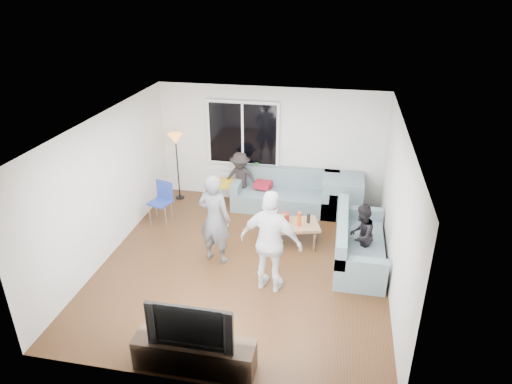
% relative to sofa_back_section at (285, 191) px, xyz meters
% --- Properties ---
extents(floor, '(5.00, 5.50, 0.04)m').
position_rel_sofa_back_section_xyz_m(floor, '(-0.43, -2.27, -0.45)').
color(floor, '#56351C').
rests_on(floor, ground).
extents(ceiling, '(5.00, 5.50, 0.04)m').
position_rel_sofa_back_section_xyz_m(ceiling, '(-0.43, -2.27, 2.20)').
color(ceiling, white).
rests_on(ceiling, ground).
extents(wall_back, '(5.00, 0.04, 2.60)m').
position_rel_sofa_back_section_xyz_m(wall_back, '(-0.43, 0.50, 0.88)').
color(wall_back, silver).
rests_on(wall_back, ground).
extents(wall_front, '(5.00, 0.04, 2.60)m').
position_rel_sofa_back_section_xyz_m(wall_front, '(-0.43, -5.04, 0.88)').
color(wall_front, silver).
rests_on(wall_front, ground).
extents(wall_left, '(0.04, 5.50, 2.60)m').
position_rel_sofa_back_section_xyz_m(wall_left, '(-2.95, -2.27, 0.88)').
color(wall_left, silver).
rests_on(wall_left, ground).
extents(wall_right, '(0.04, 5.50, 2.60)m').
position_rel_sofa_back_section_xyz_m(wall_right, '(2.09, -2.27, 0.88)').
color(wall_right, silver).
rests_on(wall_right, ground).
extents(window_frame, '(1.62, 0.06, 1.47)m').
position_rel_sofa_back_section_xyz_m(window_frame, '(-1.03, 0.42, 1.12)').
color(window_frame, white).
rests_on(window_frame, wall_back).
extents(window_glass, '(1.50, 0.02, 1.35)m').
position_rel_sofa_back_section_xyz_m(window_glass, '(-1.03, 0.38, 1.12)').
color(window_glass, black).
rests_on(window_glass, window_frame).
extents(window_mullion, '(0.05, 0.03, 1.35)m').
position_rel_sofa_back_section_xyz_m(window_mullion, '(-1.03, 0.37, 1.12)').
color(window_mullion, white).
rests_on(window_mullion, window_frame).
extents(radiator, '(1.30, 0.12, 0.62)m').
position_rel_sofa_back_section_xyz_m(radiator, '(-1.03, 0.38, -0.11)').
color(radiator, silver).
rests_on(radiator, floor).
extents(potted_plant, '(0.18, 0.15, 0.32)m').
position_rel_sofa_back_section_xyz_m(potted_plant, '(-0.74, 0.35, 0.35)').
color(potted_plant, '#29672C').
rests_on(potted_plant, radiator).
extents(vase, '(0.21, 0.21, 0.17)m').
position_rel_sofa_back_section_xyz_m(vase, '(-1.15, 0.35, 0.28)').
color(vase, white).
rests_on(vase, radiator).
extents(sofa_back_section, '(2.30, 0.85, 0.85)m').
position_rel_sofa_back_section_xyz_m(sofa_back_section, '(0.00, 0.00, 0.00)').
color(sofa_back_section, slate).
rests_on(sofa_back_section, floor).
extents(sofa_right_section, '(2.00, 0.85, 0.85)m').
position_rel_sofa_back_section_xyz_m(sofa_right_section, '(1.59, -1.80, 0.00)').
color(sofa_right_section, slate).
rests_on(sofa_right_section, floor).
extents(sofa_corner, '(0.85, 0.85, 0.85)m').
position_rel_sofa_back_section_xyz_m(sofa_corner, '(1.24, 0.00, 0.00)').
color(sofa_corner, slate).
rests_on(sofa_corner, floor).
extents(cushion_yellow, '(0.44, 0.39, 0.14)m').
position_rel_sofa_back_section_xyz_m(cushion_yellow, '(-1.32, -0.02, 0.09)').
color(cushion_yellow, gold).
rests_on(cushion_yellow, sofa_back_section).
extents(cushion_red, '(0.41, 0.36, 0.13)m').
position_rel_sofa_back_section_xyz_m(cushion_red, '(-0.51, 0.06, 0.09)').
color(cushion_red, maroon).
rests_on(cushion_red, sofa_back_section).
extents(coffee_table, '(1.22, 0.88, 0.40)m').
position_rel_sofa_back_section_xyz_m(coffee_table, '(0.28, -1.39, -0.22)').
color(coffee_table, '#A87E51').
rests_on(coffee_table, floor).
extents(pitcher, '(0.17, 0.17, 0.17)m').
position_rel_sofa_back_section_xyz_m(pitcher, '(0.17, -1.32, 0.06)').
color(pitcher, maroon).
rests_on(pitcher, coffee_table).
extents(side_chair, '(0.50, 0.50, 0.86)m').
position_rel_sofa_back_section_xyz_m(side_chair, '(-2.48, -1.08, 0.01)').
color(side_chair, navy).
rests_on(side_chair, floor).
extents(floor_lamp, '(0.32, 0.32, 1.56)m').
position_rel_sofa_back_section_xyz_m(floor_lamp, '(-2.48, 0.06, 0.36)').
color(floor_lamp, orange).
rests_on(floor_lamp, floor).
extents(player_left, '(0.68, 0.52, 1.67)m').
position_rel_sofa_back_section_xyz_m(player_left, '(-0.96, -2.25, 0.41)').
color(player_left, '#54555A').
rests_on(player_left, floor).
extents(player_right, '(1.09, 0.62, 1.76)m').
position_rel_sofa_back_section_xyz_m(player_right, '(0.15, -2.89, 0.45)').
color(player_right, silver).
rests_on(player_right, floor).
extents(spectator_right, '(0.58, 0.66, 1.15)m').
position_rel_sofa_back_section_xyz_m(spectator_right, '(1.59, -1.87, 0.15)').
color(spectator_right, black).
rests_on(spectator_right, floor).
extents(spectator_back, '(0.82, 0.49, 1.24)m').
position_rel_sofa_back_section_xyz_m(spectator_back, '(-1.01, 0.03, 0.19)').
color(spectator_back, black).
rests_on(spectator_back, floor).
extents(tv_console, '(1.60, 0.40, 0.44)m').
position_rel_sofa_back_section_xyz_m(tv_console, '(-0.54, -4.77, -0.20)').
color(tv_console, '#34251A').
rests_on(tv_console, floor).
extents(television, '(1.12, 0.15, 0.64)m').
position_rel_sofa_back_section_xyz_m(television, '(-0.54, -4.77, 0.34)').
color(television, black).
rests_on(television, tv_console).
extents(bottle_d, '(0.07, 0.07, 0.29)m').
position_rel_sofa_back_section_xyz_m(bottle_d, '(0.46, -1.43, 0.12)').
color(bottle_d, '#F44B15').
rests_on(bottle_d, coffee_table).
extents(bottle_e, '(0.07, 0.07, 0.19)m').
position_rel_sofa_back_section_xyz_m(bottle_e, '(0.62, -1.28, 0.07)').
color(bottle_e, black).
rests_on(bottle_e, coffee_table).
extents(bottle_a, '(0.07, 0.07, 0.21)m').
position_rel_sofa_back_section_xyz_m(bottle_a, '(0.00, -1.25, 0.08)').
color(bottle_a, '#B93D0A').
rests_on(bottle_a, coffee_table).
extents(bottle_b, '(0.08, 0.08, 0.27)m').
position_rel_sofa_back_section_xyz_m(bottle_b, '(0.17, -1.55, 0.11)').
color(bottle_b, '#3F9F1C').
rests_on(bottle_b, coffee_table).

